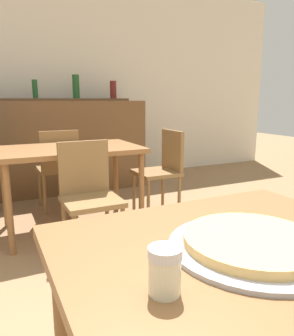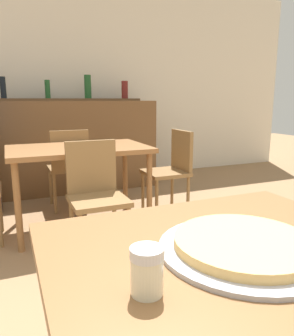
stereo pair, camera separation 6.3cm
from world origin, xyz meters
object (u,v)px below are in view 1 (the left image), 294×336
(chair_far_side_front, at_px, (88,190))
(chair_far_side_right, at_px, (163,166))
(cheese_shaker, at_px, (165,270))
(chair_far_side_back, at_px, (59,164))
(pizza_tray, at_px, (252,243))

(chair_far_side_front, bearing_deg, chair_far_side_right, 30.84)
(chair_far_side_right, xyz_separation_m, cheese_shaker, (-1.26, -2.31, 0.33))
(chair_far_side_back, bearing_deg, pizza_tray, 89.09)
(pizza_tray, xyz_separation_m, cheese_shaker, (-0.29, -0.07, 0.03))
(chair_far_side_back, xyz_separation_m, chair_far_side_right, (0.92, -0.55, 0.00))
(chair_far_side_front, xyz_separation_m, cheese_shaker, (-0.34, -1.76, 0.33))
(chair_far_side_back, bearing_deg, cheese_shaker, 83.25)
(chair_far_side_back, relative_size, cheese_shaker, 8.79)
(chair_far_side_back, distance_m, chair_far_side_right, 1.08)
(cheese_shaker, bearing_deg, chair_far_side_front, 79.10)
(chair_far_side_front, xyz_separation_m, pizza_tray, (-0.04, -1.69, 0.30))
(chair_far_side_right, bearing_deg, cheese_shaker, -28.65)
(chair_far_side_back, distance_m, cheese_shaker, 2.90)
(cheese_shaker, bearing_deg, chair_far_side_back, 83.25)
(chair_far_side_front, height_order, pizza_tray, chair_far_side_front)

